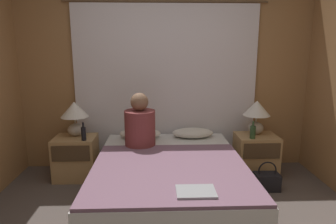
% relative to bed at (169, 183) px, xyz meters
% --- Properties ---
extents(wall_back, '(3.95, 0.06, 2.50)m').
position_rel_bed_xyz_m(wall_back, '(0.00, 1.11, 1.01)').
color(wall_back, '#A37547').
rests_on(wall_back, ground_plane).
extents(curtain_panel, '(2.59, 0.02, 2.20)m').
position_rel_bed_xyz_m(curtain_panel, '(0.00, 1.05, 0.86)').
color(curtain_panel, white).
rests_on(curtain_panel, ground_plane).
extents(bed, '(1.54, 1.99, 0.48)m').
position_rel_bed_xyz_m(bed, '(0.00, 0.00, 0.00)').
color(bed, '#99754C').
rests_on(bed, ground_plane).
extents(nightstand_left, '(0.51, 0.42, 0.53)m').
position_rel_bed_xyz_m(nightstand_left, '(-1.14, 0.69, 0.03)').
color(nightstand_left, tan).
rests_on(nightstand_left, ground_plane).
extents(nightstand_right, '(0.51, 0.42, 0.53)m').
position_rel_bed_xyz_m(nightstand_right, '(1.14, 0.69, 0.03)').
color(nightstand_right, tan).
rests_on(nightstand_right, ground_plane).
extents(lamp_left, '(0.34, 0.34, 0.43)m').
position_rel_bed_xyz_m(lamp_left, '(-1.14, 0.77, 0.58)').
color(lamp_left, '#B2A899').
rests_on(lamp_left, nightstand_left).
extents(lamp_right, '(0.34, 0.34, 0.43)m').
position_rel_bed_xyz_m(lamp_right, '(1.14, 0.77, 0.58)').
color(lamp_right, '#B2A899').
rests_on(lamp_right, nightstand_right).
extents(pillow_left, '(0.53, 0.29, 0.12)m').
position_rel_bed_xyz_m(pillow_left, '(-0.34, 0.81, 0.30)').
color(pillow_left, silver).
rests_on(pillow_left, bed).
extents(pillow_right, '(0.53, 0.29, 0.12)m').
position_rel_bed_xyz_m(pillow_right, '(0.34, 0.81, 0.30)').
color(pillow_right, silver).
rests_on(pillow_right, bed).
extents(blanket_on_bed, '(1.48, 1.39, 0.03)m').
position_rel_bed_xyz_m(blanket_on_bed, '(0.00, -0.27, 0.26)').
color(blanket_on_bed, slate).
rests_on(blanket_on_bed, bed).
extents(person_left_in_bed, '(0.35, 0.35, 0.64)m').
position_rel_bed_xyz_m(person_left_in_bed, '(-0.32, 0.46, 0.50)').
color(person_left_in_bed, brown).
rests_on(person_left_in_bed, bed).
extents(beer_bottle_on_left_stand, '(0.06, 0.06, 0.22)m').
position_rel_bed_xyz_m(beer_bottle_on_left_stand, '(-1.00, 0.57, 0.38)').
color(beer_bottle_on_left_stand, black).
rests_on(beer_bottle_on_left_stand, nightstand_left).
extents(beer_bottle_on_right_stand, '(0.07, 0.07, 0.22)m').
position_rel_bed_xyz_m(beer_bottle_on_right_stand, '(1.04, 0.57, 0.38)').
color(beer_bottle_on_right_stand, '#2D4C28').
rests_on(beer_bottle_on_right_stand, nightstand_right).
extents(laptop_on_bed, '(0.31, 0.22, 0.02)m').
position_rel_bed_xyz_m(laptop_on_bed, '(0.18, -0.75, 0.28)').
color(laptop_on_bed, '#9EA0A5').
rests_on(laptop_on_bed, blanket_on_bed).
extents(handbag_on_floor, '(0.28, 0.17, 0.34)m').
position_rel_bed_xyz_m(handbag_on_floor, '(1.14, 0.27, -0.13)').
color(handbag_on_floor, black).
rests_on(handbag_on_floor, ground_plane).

